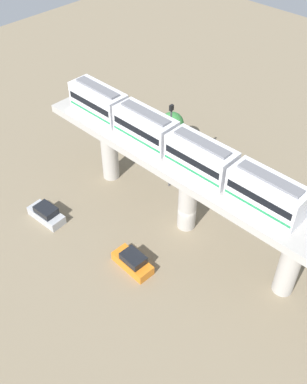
% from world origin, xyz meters
% --- Properties ---
extents(ground_plane, '(120.00, 120.00, 0.00)m').
position_xyz_m(ground_plane, '(0.00, 0.00, 0.00)').
color(ground_plane, '#84755B').
extents(viaduct, '(5.20, 35.80, 8.14)m').
position_xyz_m(viaduct, '(0.00, 0.00, 6.32)').
color(viaduct, '#B7B2AA').
rests_on(viaduct, ground).
extents(train, '(2.64, 27.45, 3.24)m').
position_xyz_m(train, '(0.00, -2.35, 9.67)').
color(train, white).
rests_on(train, viaduct).
extents(parked_car_orange, '(1.99, 4.28, 1.76)m').
position_xyz_m(parked_car_orange, '(7.72, -0.09, 0.74)').
color(parked_car_orange, orange).
rests_on(parked_car_orange, ground).
extents(parked_car_silver, '(2.05, 4.30, 1.76)m').
position_xyz_m(parked_car_silver, '(9.56, -11.31, 0.74)').
color(parked_car_silver, '#B2B5BA').
rests_on(parked_car_silver, ground).
extents(tree_mid_lot, '(2.92, 2.92, 5.33)m').
position_xyz_m(tree_mid_lot, '(-8.76, -10.02, 3.83)').
color(tree_mid_lot, brown).
rests_on(tree_mid_lot, ground).
extents(signal_post, '(0.44, 0.28, 10.74)m').
position_xyz_m(signal_post, '(-3.40, -5.50, 5.90)').
color(signal_post, '#4C4C51').
rests_on(signal_post, ground).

